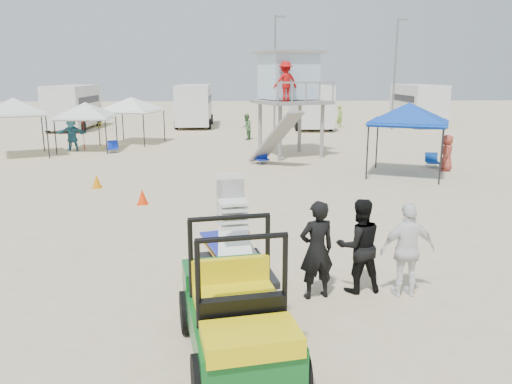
{
  "coord_description": "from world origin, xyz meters",
  "views": [
    {
      "loc": [
        -0.08,
        -8.7,
        4.07
      ],
      "look_at": [
        0.5,
        3.0,
        1.3
      ],
      "focal_mm": 35.0,
      "sensor_mm": 36.0,
      "label": 1
    }
  ],
  "objects_px": {
    "utility_cart": "(234,300)",
    "lifeguard_tower": "(289,80)",
    "man_left": "(317,250)",
    "canopy_blue": "(409,106)",
    "surf_trailer": "(234,251)"
  },
  "relations": [
    {
      "from": "surf_trailer",
      "to": "utility_cart",
      "type": "bearing_deg",
      "value": -90.14
    },
    {
      "from": "utility_cart",
      "to": "lifeguard_tower",
      "type": "distance_m",
      "value": 19.19
    },
    {
      "from": "utility_cart",
      "to": "surf_trailer",
      "type": "height_order",
      "value": "utility_cart"
    },
    {
      "from": "utility_cart",
      "to": "man_left",
      "type": "relative_size",
      "value": 1.53
    },
    {
      "from": "canopy_blue",
      "to": "surf_trailer",
      "type": "bearing_deg",
      "value": -122.92
    },
    {
      "from": "man_left",
      "to": "lifeguard_tower",
      "type": "bearing_deg",
      "value": -110.14
    },
    {
      "from": "surf_trailer",
      "to": "lifeguard_tower",
      "type": "xyz_separation_m",
      "value": [
        2.87,
        16.42,
        2.96
      ]
    },
    {
      "from": "lifeguard_tower",
      "to": "canopy_blue",
      "type": "distance_m",
      "value": 6.97
    },
    {
      "from": "lifeguard_tower",
      "to": "canopy_blue",
      "type": "bearing_deg",
      "value": -52.16
    },
    {
      "from": "lifeguard_tower",
      "to": "man_left",
      "type": "bearing_deg",
      "value": -94.63
    },
    {
      "from": "man_left",
      "to": "canopy_blue",
      "type": "distance_m",
      "value": 12.72
    },
    {
      "from": "canopy_blue",
      "to": "man_left",
      "type": "bearing_deg",
      "value": -116.36
    },
    {
      "from": "man_left",
      "to": "canopy_blue",
      "type": "bearing_deg",
      "value": -131.88
    },
    {
      "from": "surf_trailer",
      "to": "canopy_blue",
      "type": "xyz_separation_m",
      "value": [
        7.1,
        10.97,
        2.0
      ]
    },
    {
      "from": "surf_trailer",
      "to": "lifeguard_tower",
      "type": "distance_m",
      "value": 16.93
    }
  ]
}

